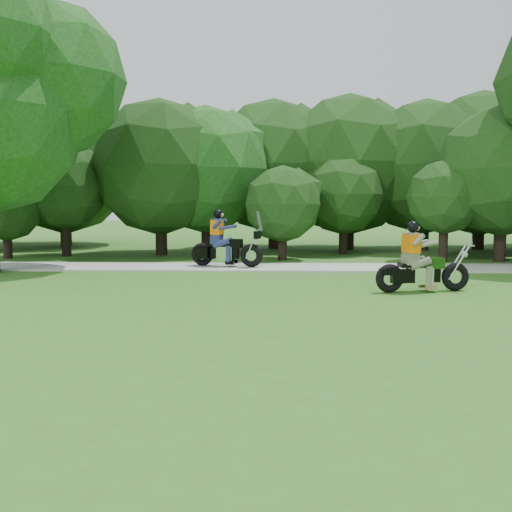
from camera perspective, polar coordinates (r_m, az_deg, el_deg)
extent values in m
plane|color=#37631C|center=(11.60, 8.79, -6.07)|extent=(100.00, 100.00, 0.00)
cube|color=#A1A19C|center=(19.46, 5.92, -1.15)|extent=(60.00, 2.20, 0.06)
cylinder|color=black|center=(24.57, 8.72, 1.85)|extent=(0.37, 0.37, 1.42)
sphere|color=#113610|center=(24.52, 8.79, 6.12)|extent=(3.45, 3.45, 3.45)
cylinder|color=black|center=(28.36, 21.35, 2.43)|extent=(0.53, 0.53, 1.80)
sphere|color=#113610|center=(28.37, 21.58, 8.59)|extent=(6.63, 6.63, 6.63)
cylinder|color=black|center=(24.27, -9.45, 2.24)|extent=(0.48, 0.48, 1.80)
sphere|color=#113610|center=(24.26, -9.56, 8.73)|extent=(5.68, 5.68, 5.68)
cylinder|color=black|center=(26.84, 9.22, 2.58)|extent=(0.52, 0.52, 1.80)
sphere|color=#113610|center=(26.85, 9.33, 8.99)|extent=(6.47, 6.47, 6.47)
cylinder|color=black|center=(22.42, 18.22, 1.38)|extent=(0.34, 0.34, 1.52)
sphere|color=#113610|center=(22.36, 18.35, 5.64)|extent=(2.79, 2.79, 2.79)
cylinder|color=black|center=(26.95, 1.79, 2.66)|extent=(0.51, 0.51, 1.80)
sphere|color=#113610|center=(26.95, 1.81, 8.92)|extent=(6.28, 6.28, 6.28)
cylinder|color=black|center=(23.23, 23.21, 1.70)|extent=(0.45, 0.45, 1.80)
sphere|color=#113610|center=(23.21, 23.46, 7.85)|extent=(4.91, 4.91, 4.91)
cylinder|color=black|center=(24.52, -23.59, 1.16)|extent=(0.35, 0.35, 1.20)
sphere|color=#113610|center=(24.45, -23.74, 4.84)|extent=(3.00, 3.00, 3.00)
cylinder|color=black|center=(27.11, 16.38, 2.45)|extent=(0.50, 0.50, 1.80)
sphere|color=#113610|center=(27.10, 16.55, 8.53)|extent=(6.08, 6.08, 6.08)
cylinder|color=black|center=(24.59, -18.45, 1.97)|extent=(0.38, 0.38, 1.72)
sphere|color=#113610|center=(24.55, -18.60, 6.63)|extent=(3.51, 3.51, 3.51)
cylinder|color=black|center=(30.11, -18.49, 2.70)|extent=(0.55, 0.55, 1.80)
sphere|color=#113610|center=(30.12, -18.68, 8.75)|extent=(7.02, 7.02, 7.02)
cylinder|color=black|center=(21.93, 2.66, 1.15)|extent=(0.35, 0.35, 1.19)
sphere|color=#113610|center=(21.86, 2.68, 5.22)|extent=(2.95, 2.95, 2.95)
cylinder|color=black|center=(24.62, -4.95, 2.35)|extent=(0.47, 0.47, 1.80)
sphere|color=#144714|center=(24.61, -5.00, 8.57)|extent=(5.45, 5.45, 5.45)
sphere|color=#144714|center=(20.32, -20.25, 16.31)|extent=(5.12, 5.12, 5.12)
torus|color=black|center=(14.71, 13.20, -2.19)|extent=(0.76, 0.35, 0.73)
torus|color=black|center=(15.49, 19.30, -1.97)|extent=(0.76, 0.35, 0.73)
cube|color=black|center=(14.98, 15.60, -1.91)|extent=(1.31, 0.50, 0.34)
cube|color=silver|center=(15.05, 16.21, -1.89)|extent=(0.56, 0.45, 0.42)
cube|color=black|center=(15.14, 17.22, -0.67)|extent=(0.60, 0.42, 0.27)
cube|color=black|center=(14.88, 15.13, -0.88)|extent=(0.60, 0.44, 0.10)
cylinder|color=silver|center=(15.46, 19.48, -0.61)|extent=(0.57, 0.16, 0.87)
cylinder|color=silver|center=(15.55, 20.34, 1.06)|extent=(0.17, 0.67, 0.04)
cube|color=#535645|center=(14.87, 15.15, -0.32)|extent=(0.39, 0.45, 0.25)
cube|color=#535645|center=(14.84, 15.26, 1.13)|extent=(0.36, 0.49, 0.59)
cube|color=orange|center=(14.84, 15.26, 1.21)|extent=(0.39, 0.53, 0.46)
sphere|color=black|center=(14.83, 15.41, 2.83)|extent=(0.29, 0.29, 0.29)
torus|color=black|center=(19.67, -5.40, 0.18)|extent=(0.82, 0.40, 0.79)
torus|color=black|center=(19.14, -0.47, 0.05)|extent=(0.82, 0.40, 0.79)
cube|color=black|center=(19.45, -3.56, 0.30)|extent=(1.29, 0.55, 0.36)
cube|color=silver|center=(19.39, -3.07, 0.29)|extent=(0.62, 0.50, 0.45)
cube|color=black|center=(19.28, -2.28, 1.27)|extent=(0.65, 0.46, 0.29)
cube|color=black|center=(19.46, -3.95, 1.17)|extent=(0.66, 0.49, 0.11)
cylinder|color=silver|center=(19.09, -0.34, 1.23)|extent=(0.45, 0.15, 1.01)
cylinder|color=silver|center=(19.01, 0.22, 2.68)|extent=(0.20, 0.71, 0.04)
cube|color=black|center=(19.41, -5.50, 0.27)|extent=(0.49, 0.24, 0.38)
cube|color=black|center=(19.88, -5.00, 0.41)|extent=(0.49, 0.24, 0.38)
cube|color=#1D214D|center=(19.45, -3.96, 1.63)|extent=(0.43, 0.50, 0.27)
cube|color=#1D214D|center=(19.42, -3.90, 2.83)|extent=(0.39, 0.53, 0.63)
cube|color=orange|center=(19.42, -3.90, 2.90)|extent=(0.44, 0.58, 0.50)
sphere|color=black|center=(19.39, -3.82, 4.23)|extent=(0.32, 0.32, 0.32)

